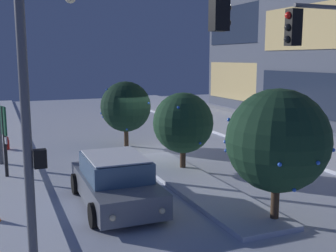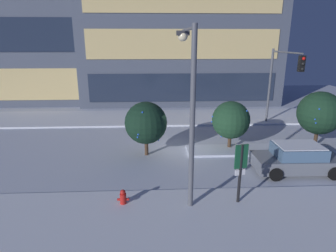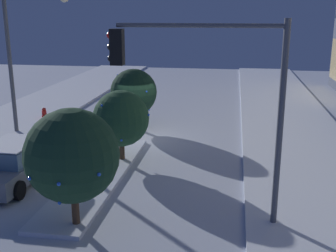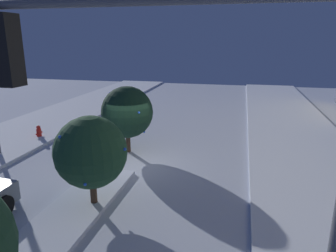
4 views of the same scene
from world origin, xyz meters
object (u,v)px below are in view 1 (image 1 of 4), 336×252
Objects in this scene: car_near at (115,181)px; traffic_light_corner_near_right at (112,62)px; decorated_tree_median at (278,141)px; fire_hydrant at (7,145)px; parking_info_sign at (4,134)px; decorated_tree_left_of_median at (126,107)px; street_lamp_arched at (20,48)px; decorated_tree_right_of_median at (183,123)px.

car_near is 4.97m from traffic_light_corner_near_right.
traffic_light_corner_near_right is at bearing -84.60° from decorated_tree_median.
car_near is at bearing 18.15° from fire_hydrant.
parking_info_sign is 0.83× the size of decorated_tree_left_of_median.
street_lamp_arched is 10.79m from decorated_tree_median.
decorated_tree_left_of_median is at bearing 81.51° from fire_hydrant.
parking_info_sign reaches higher than car_near.
fire_hydrant is at bearing 75.06° from parking_info_sign.
decorated_tree_left_of_median reaches higher than fire_hydrant.
street_lamp_arched is (-5.91, -2.13, 3.98)m from car_near.
traffic_light_corner_near_right reaches higher than decorated_tree_median.
parking_info_sign is at bearing -136.78° from decorated_tree_median.
decorated_tree_median reaches higher than fire_hydrant.
street_lamp_arched is 2.21× the size of decorated_tree_left_of_median.
parking_info_sign is 0.74× the size of decorated_tree_median.
traffic_light_corner_near_right is (3.37, -0.92, 3.53)m from car_near.
fire_hydrant is 8.75m from decorated_tree_right_of_median.
street_lamp_arched reaches higher than parking_info_sign.
car_near is 1.48× the size of decorated_tree_right_of_median.
decorated_tree_left_of_median reaches higher than decorated_tree_right_of_median.
street_lamp_arched reaches higher than decorated_tree_left_of_median.
decorated_tree_left_of_median is at bearing 161.84° from car_near.
parking_info_sign is at bearing -55.22° from decorated_tree_left_of_median.
parking_info_sign is at bearing -101.31° from decorated_tree_right_of_median.
parking_info_sign is at bearing -113.19° from street_lamp_arched.
traffic_light_corner_near_right reaches higher than decorated_tree_left_of_median.
traffic_light_corner_near_right is 4.88m from decorated_tree_median.
decorated_tree_median reaches higher than decorated_tree_right_of_median.
car_near is 1.26× the size of decorated_tree_median.
fire_hydrant is 13.30m from decorated_tree_median.
decorated_tree_median is at bearing 1.14° from decorated_tree_right_of_median.
decorated_tree_median is at bearing 28.69° from fire_hydrant.
street_lamp_arched reaches higher than traffic_light_corner_near_right.
decorated_tree_right_of_median is (-5.99, 4.31, -2.36)m from traffic_light_corner_near_right.
parking_info_sign is (2.03, -0.79, -3.00)m from street_lamp_arched.
decorated_tree_right_of_median is at bearing -32.76° from street_lamp_arched.
decorated_tree_right_of_median is (5.15, 0.71, -0.09)m from decorated_tree_left_of_median.
decorated_tree_left_of_median reaches higher than car_near.
decorated_tree_left_of_median is (-10.73, -0.82, -0.25)m from decorated_tree_median.
decorated_tree_left_of_median is (0.82, 5.50, 1.61)m from fire_hydrant.
parking_info_sign is at bearing -142.19° from car_near.
decorated_tree_median is at bearing 5.40° from traffic_light_corner_near_right.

